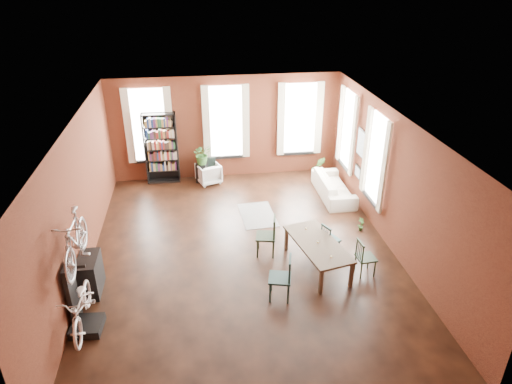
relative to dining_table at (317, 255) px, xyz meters
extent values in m
plane|color=black|center=(-1.56, 0.75, -0.32)|extent=(9.00, 9.00, 0.00)
cube|color=white|center=(-1.56, 0.75, 2.88)|extent=(7.00, 9.00, 0.04)
cube|color=#491D12|center=(-1.56, 5.25, 1.28)|extent=(7.00, 0.04, 3.20)
cube|color=#491D12|center=(-1.56, -3.75, 1.28)|extent=(7.00, 0.04, 3.20)
cube|color=#491D12|center=(-5.06, 0.75, 1.28)|extent=(0.04, 9.00, 3.20)
cube|color=#491D12|center=(1.94, 0.75, 1.28)|extent=(0.04, 9.00, 3.20)
cube|color=white|center=(-3.86, 5.22, 1.48)|extent=(1.00, 0.04, 2.20)
cube|color=beige|center=(-3.86, 5.15, 1.48)|extent=(1.40, 0.06, 2.30)
cube|color=white|center=(-1.56, 5.22, 1.48)|extent=(1.00, 0.04, 2.20)
cube|color=beige|center=(-1.56, 5.15, 1.48)|extent=(1.40, 0.06, 2.30)
cube|color=white|center=(0.74, 5.22, 1.48)|extent=(1.00, 0.04, 2.20)
cube|color=beige|center=(0.74, 5.15, 1.48)|extent=(1.40, 0.06, 2.30)
cube|color=white|center=(1.91, 1.75, 1.48)|extent=(0.04, 1.00, 2.20)
cube|color=beige|center=(1.84, 1.75, 1.48)|extent=(0.06, 1.40, 2.30)
cube|color=white|center=(1.91, 3.95, 1.48)|extent=(0.04, 1.00, 2.20)
cube|color=beige|center=(1.84, 3.95, 1.48)|extent=(0.06, 1.40, 2.30)
cube|color=black|center=(1.90, 2.85, 1.48)|extent=(0.04, 0.55, 0.75)
cube|color=black|center=(1.90, 2.85, 0.63)|extent=(0.04, 0.45, 0.35)
cube|color=#4B3C2D|center=(0.00, 0.00, 0.00)|extent=(1.24, 2.01, 0.64)
cube|color=#173432|center=(-1.02, -0.91, 0.16)|extent=(0.54, 0.54, 0.97)
cube|color=black|center=(-1.05, 0.68, 0.17)|extent=(0.53, 0.53, 0.97)
cube|color=#1E2F1B|center=(0.98, -0.39, 0.10)|extent=(0.42, 0.42, 0.84)
cube|color=#1C3D3D|center=(0.44, 0.47, 0.07)|extent=(0.48, 0.48, 0.79)
cube|color=black|center=(-3.56, 5.05, 0.78)|extent=(1.00, 0.32, 2.20)
imported|color=silver|center=(-2.18, 4.76, 0.02)|extent=(0.83, 0.81, 0.68)
imported|color=beige|center=(1.39, 3.35, 0.09)|extent=(0.61, 2.08, 0.81)
cube|color=black|center=(-0.97, 2.51, -0.31)|extent=(0.98, 1.48, 0.01)
cube|color=black|center=(-4.74, -1.32, -0.24)|extent=(0.59, 0.59, 0.16)
cube|color=black|center=(-4.96, -1.05, 0.33)|extent=(0.16, 0.60, 1.30)
cube|color=black|center=(-4.84, -0.15, 0.08)|extent=(0.40, 0.80, 0.80)
cube|color=black|center=(-2.38, 4.86, -0.01)|extent=(0.39, 0.39, 0.62)
imported|color=#355F26|center=(1.27, 4.60, -0.16)|extent=(0.52, 0.79, 0.33)
imported|color=#2D5723|center=(1.52, 1.35, -0.25)|extent=(0.38, 0.42, 0.13)
imported|color=silver|center=(-4.74, -1.36, 0.66)|extent=(0.61, 0.88, 1.63)
imported|color=#A5A8AD|center=(-4.71, -1.05, 1.81)|extent=(0.47, 1.00, 1.66)
imported|color=#2F5C24|center=(-2.34, 4.82, 0.55)|extent=(0.71, 0.76, 0.50)
camera|label=1|loc=(-2.52, -8.15, 5.81)|focal=32.00mm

